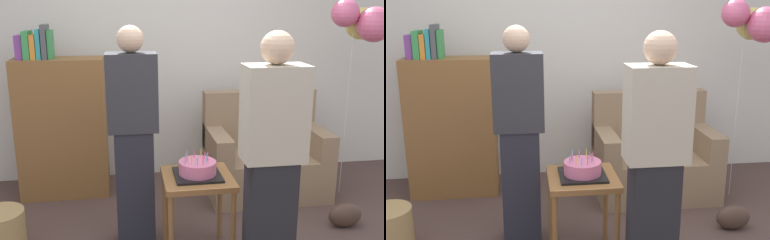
# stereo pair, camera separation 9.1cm
# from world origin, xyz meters

# --- Properties ---
(wall_back) EXTENTS (6.00, 0.10, 2.70)m
(wall_back) POSITION_xyz_m (0.00, 2.05, 1.35)
(wall_back) COLOR silver
(wall_back) RESTS_ON ground_plane
(couch) EXTENTS (1.10, 0.70, 0.96)m
(couch) POSITION_xyz_m (0.77, 1.35, 0.34)
(couch) COLOR #8C7054
(couch) RESTS_ON ground_plane
(bookshelf) EXTENTS (0.80, 0.36, 1.60)m
(bookshelf) POSITION_xyz_m (-1.12, 1.59, 0.68)
(bookshelf) COLOR brown
(bookshelf) RESTS_ON ground_plane
(side_table) EXTENTS (0.48, 0.48, 0.61)m
(side_table) POSITION_xyz_m (-0.05, 0.33, 0.52)
(side_table) COLOR brown
(side_table) RESTS_ON ground_plane
(birthday_cake) EXTENTS (0.32, 0.32, 0.17)m
(birthday_cake) POSITION_xyz_m (-0.05, 0.33, 0.66)
(birthday_cake) COLOR black
(birthday_cake) RESTS_ON side_table
(person_blowing_candles) EXTENTS (0.36, 0.22, 1.63)m
(person_blowing_candles) POSITION_xyz_m (-0.47, 0.62, 0.83)
(person_blowing_candles) COLOR #23232D
(person_blowing_candles) RESTS_ON ground_plane
(person_holding_cake) EXTENTS (0.36, 0.22, 1.63)m
(person_holding_cake) POSITION_xyz_m (0.32, -0.14, 0.83)
(person_holding_cake) COLOR black
(person_holding_cake) RESTS_ON ground_plane
(wicker_basket) EXTENTS (0.36, 0.36, 0.30)m
(wicker_basket) POSITION_xyz_m (-1.47, 0.62, 0.15)
(wicker_basket) COLOR #A88451
(wicker_basket) RESTS_ON ground_plane
(handbag) EXTENTS (0.28, 0.14, 0.20)m
(handbag) POSITION_xyz_m (1.21, 0.56, 0.10)
(handbag) COLOR #473328
(handbag) RESTS_ON ground_plane
(balloon_bunch) EXTENTS (0.51, 0.49, 1.81)m
(balloon_bunch) POSITION_xyz_m (1.57, 1.19, 1.62)
(balloon_bunch) COLOR silver
(balloon_bunch) RESTS_ON ground_plane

